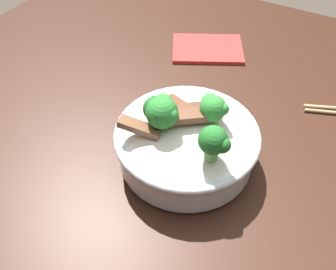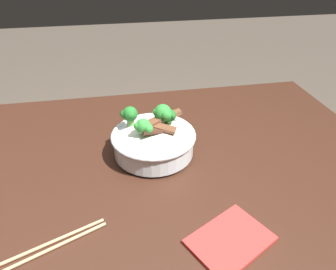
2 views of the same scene
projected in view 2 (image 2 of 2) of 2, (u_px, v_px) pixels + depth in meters
dining_table at (103, 218)px, 0.80m from camera, size 1.59×1.00×0.78m
rice_bowl at (154, 139)px, 0.82m from camera, size 0.23×0.23×0.14m
chopsticks_pair at (48, 247)px, 0.59m from camera, size 0.23×0.11×0.01m
folded_napkin at (230, 240)px, 0.60m from camera, size 0.19×0.17×0.01m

